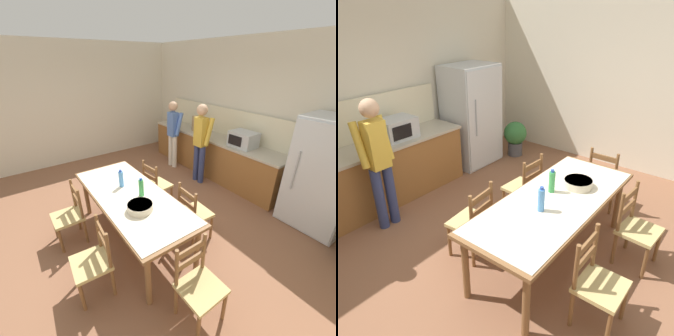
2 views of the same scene
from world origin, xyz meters
The scene contains 19 objects.
ground_plane centered at (0.00, 0.00, 0.00)m, with size 8.32×8.32×0.00m, color brown.
wall_back centered at (0.00, 2.66, 1.45)m, with size 6.52×0.12×2.90m, color beige.
wall_left centered at (-3.26, 0.00, 1.45)m, with size 0.12×5.20×2.90m, color beige.
kitchen_counter centered at (-0.63, 2.23, 0.45)m, with size 3.60×0.66×0.90m.
counter_splashback centered at (-0.63, 2.54, 1.20)m, with size 3.56×0.03×0.60m, color beige.
refrigerator centered at (1.72, 2.19, 0.88)m, with size 0.89×0.73×1.77m.
microwave centered at (0.21, 2.21, 1.05)m, with size 0.50×0.39×0.30m.
paper_bag centered at (-1.11, 2.20, 1.08)m, with size 0.24×0.16×0.36m, color tan.
dining_table centered at (0.32, -0.35, 0.70)m, with size 2.23×0.91×0.78m.
bottle_near_centre centered at (0.04, -0.35, 0.90)m, with size 0.07×0.07×0.27m.
bottle_off_centre centered at (0.43, -0.24, 0.90)m, with size 0.07×0.07×0.27m.
serving_bowl centered at (0.71, -0.42, 0.83)m, with size 0.32×0.32×0.09m.
chair_side_near_right centered at (0.83, -1.09, 0.44)m, with size 0.45×0.43×0.91m.
chair_head_end centered at (1.73, -0.35, 0.44)m, with size 0.41×0.42×0.91m.
chair_side_near_left centered at (-0.18, -1.09, 0.44)m, with size 0.42×0.40×0.91m.
chair_side_far_left centered at (-0.18, 0.39, 0.44)m, with size 0.46×0.44×0.91m.
chair_side_far_right centered at (0.82, 0.40, 0.44)m, with size 0.44×0.42×0.91m.
person_at_sink centered at (-1.43, 1.71, 0.91)m, with size 0.40×0.28×1.61m.
person_at_counter centered at (-0.45, 1.69, 0.95)m, with size 0.42×0.29×1.69m.
Camera 1 is at (2.77, -1.48, 2.47)m, focal length 24.00 mm.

